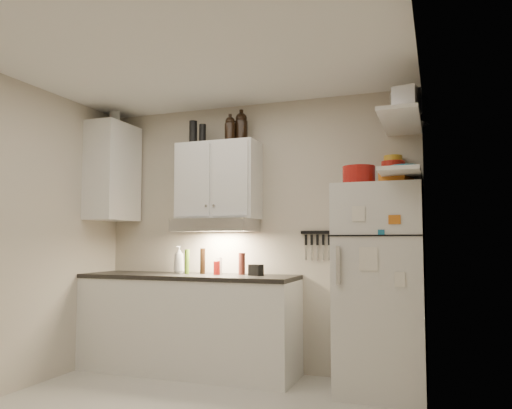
% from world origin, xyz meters
% --- Properties ---
extents(ceiling, '(3.20, 3.00, 0.02)m').
position_xyz_m(ceiling, '(0.00, 0.00, 2.61)').
color(ceiling, white).
rests_on(ceiling, ground).
extents(back_wall, '(3.20, 0.02, 2.60)m').
position_xyz_m(back_wall, '(0.00, 1.51, 1.30)').
color(back_wall, beige).
rests_on(back_wall, ground).
extents(left_wall, '(0.02, 3.00, 2.60)m').
position_xyz_m(left_wall, '(-1.61, 0.00, 1.30)').
color(left_wall, beige).
rests_on(left_wall, ground).
extents(right_wall, '(0.02, 3.00, 2.60)m').
position_xyz_m(right_wall, '(1.61, 0.00, 1.30)').
color(right_wall, beige).
rests_on(right_wall, ground).
extents(base_cabinet, '(2.10, 0.60, 0.88)m').
position_xyz_m(base_cabinet, '(-0.55, 1.20, 0.44)').
color(base_cabinet, white).
rests_on(base_cabinet, floor).
extents(countertop, '(2.10, 0.62, 0.04)m').
position_xyz_m(countertop, '(-0.55, 1.20, 0.90)').
color(countertop, black).
rests_on(countertop, base_cabinet).
extents(upper_cabinet, '(0.80, 0.33, 0.75)m').
position_xyz_m(upper_cabinet, '(-0.30, 1.33, 1.83)').
color(upper_cabinet, white).
rests_on(upper_cabinet, back_wall).
extents(side_cabinet, '(0.33, 0.55, 1.00)m').
position_xyz_m(side_cabinet, '(-1.44, 1.20, 1.95)').
color(side_cabinet, white).
rests_on(side_cabinet, left_wall).
extents(range_hood, '(0.76, 0.46, 0.12)m').
position_xyz_m(range_hood, '(-0.30, 1.27, 1.39)').
color(range_hood, silver).
rests_on(range_hood, back_wall).
extents(fridge, '(0.70, 0.68, 1.70)m').
position_xyz_m(fridge, '(1.25, 1.16, 0.85)').
color(fridge, silver).
rests_on(fridge, floor).
extents(shelf_hi, '(0.30, 0.95, 0.03)m').
position_xyz_m(shelf_hi, '(1.45, 1.02, 2.20)').
color(shelf_hi, white).
rests_on(shelf_hi, right_wall).
extents(shelf_lo, '(0.30, 0.95, 0.03)m').
position_xyz_m(shelf_lo, '(1.45, 1.02, 1.76)').
color(shelf_lo, white).
rests_on(shelf_lo, right_wall).
extents(knife_strip, '(0.42, 0.02, 0.03)m').
position_xyz_m(knife_strip, '(0.70, 1.49, 1.32)').
color(knife_strip, black).
rests_on(knife_strip, back_wall).
extents(dutch_oven, '(0.32, 0.32, 0.15)m').
position_xyz_m(dutch_oven, '(1.10, 1.05, 1.78)').
color(dutch_oven, '#A01712').
rests_on(dutch_oven, fridge).
extents(book_stack, '(0.26, 0.30, 0.09)m').
position_xyz_m(book_stack, '(1.40, 1.03, 1.74)').
color(book_stack, '#CB6919').
rests_on(book_stack, fridge).
extents(spice_jar, '(0.07, 0.07, 0.10)m').
position_xyz_m(spice_jar, '(1.36, 1.11, 1.75)').
color(spice_jar, silver).
rests_on(spice_jar, fridge).
extents(stock_pot, '(0.39, 0.39, 0.22)m').
position_xyz_m(stock_pot, '(1.51, 1.24, 2.32)').
color(stock_pot, silver).
rests_on(stock_pot, shelf_hi).
extents(tin_a, '(0.25, 0.24, 0.21)m').
position_xyz_m(tin_a, '(1.49, 0.93, 2.32)').
color(tin_a, '#AAAAAD').
rests_on(tin_a, shelf_hi).
extents(tin_b, '(0.21, 0.21, 0.17)m').
position_xyz_m(tin_b, '(1.51, 0.75, 2.30)').
color(tin_b, '#AAAAAD').
rests_on(tin_b, shelf_hi).
extents(bowl_teal, '(0.26, 0.26, 0.10)m').
position_xyz_m(bowl_teal, '(1.40, 1.36, 1.83)').
color(bowl_teal, '#19678C').
rests_on(bowl_teal, shelf_lo).
extents(bowl_orange, '(0.21, 0.21, 0.06)m').
position_xyz_m(bowl_orange, '(1.35, 1.42, 1.91)').
color(bowl_orange, red).
rests_on(bowl_orange, bowl_teal).
extents(bowl_yellow, '(0.16, 0.16, 0.05)m').
position_xyz_m(bowl_yellow, '(1.35, 1.42, 1.96)').
color(bowl_yellow, gold).
rests_on(bowl_yellow, bowl_orange).
extents(plates, '(0.28, 0.28, 0.06)m').
position_xyz_m(plates, '(1.47, 0.98, 1.80)').
color(plates, '#19678C').
rests_on(plates, shelf_lo).
extents(growler_a, '(0.12, 0.12, 0.25)m').
position_xyz_m(growler_a, '(-0.16, 1.28, 2.32)').
color(growler_a, black).
rests_on(growler_a, upper_cabinet).
extents(growler_b, '(0.16, 0.16, 0.30)m').
position_xyz_m(growler_b, '(-0.07, 1.36, 2.35)').
color(growler_b, black).
rests_on(growler_b, upper_cabinet).
extents(thermos_a, '(0.09, 0.09, 0.19)m').
position_xyz_m(thermos_a, '(-0.46, 1.30, 2.30)').
color(thermos_a, black).
rests_on(thermos_a, upper_cabinet).
extents(thermos_b, '(0.09, 0.09, 0.23)m').
position_xyz_m(thermos_b, '(-0.55, 1.27, 2.31)').
color(thermos_b, black).
rests_on(thermos_b, upper_cabinet).
extents(side_jar, '(0.14, 0.14, 0.15)m').
position_xyz_m(side_jar, '(-1.46, 1.25, 2.52)').
color(side_jar, silver).
rests_on(side_jar, side_cabinet).
extents(soap_bottle, '(0.12, 0.12, 0.30)m').
position_xyz_m(soap_bottle, '(-0.73, 1.33, 1.07)').
color(soap_bottle, white).
rests_on(soap_bottle, countertop).
extents(pepper_mill, '(0.07, 0.07, 0.21)m').
position_xyz_m(pepper_mill, '(-0.05, 1.33, 1.02)').
color(pepper_mill, '#5A231B').
rests_on(pepper_mill, countertop).
extents(oil_bottle, '(0.06, 0.06, 0.24)m').
position_xyz_m(oil_bottle, '(-0.59, 1.25, 1.04)').
color(oil_bottle, '#456619').
rests_on(oil_bottle, countertop).
extents(vinegar_bottle, '(0.06, 0.06, 0.25)m').
position_xyz_m(vinegar_bottle, '(-0.45, 1.30, 1.04)').
color(vinegar_bottle, black).
rests_on(vinegar_bottle, countertop).
extents(clear_bottle, '(0.07, 0.07, 0.16)m').
position_xyz_m(clear_bottle, '(-0.28, 1.33, 1.00)').
color(clear_bottle, silver).
rests_on(clear_bottle, countertop).
extents(red_jar, '(0.08, 0.08, 0.13)m').
position_xyz_m(red_jar, '(-0.27, 1.24, 0.98)').
color(red_jar, '#A01712').
rests_on(red_jar, countertop).
extents(caddy, '(0.14, 0.12, 0.10)m').
position_xyz_m(caddy, '(0.12, 1.26, 0.97)').
color(caddy, black).
rests_on(caddy, countertop).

